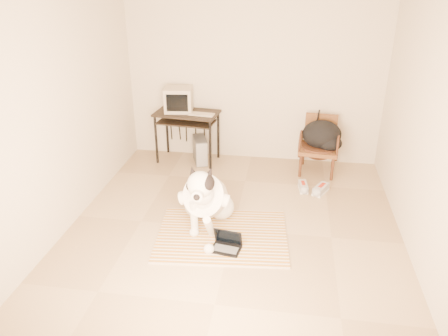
% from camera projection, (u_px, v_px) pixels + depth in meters
% --- Properties ---
extents(floor, '(4.50, 4.50, 0.00)m').
position_uv_depth(floor, '(233.00, 229.00, 5.33)').
color(floor, tan).
rests_on(floor, ground).
extents(wall_back, '(4.50, 0.00, 4.50)m').
position_uv_depth(wall_back, '(254.00, 77.00, 6.77)').
color(wall_back, beige).
rests_on(wall_back, floor).
extents(wall_front, '(4.50, 0.00, 4.50)m').
position_uv_depth(wall_front, '(187.00, 243.00, 2.74)').
color(wall_front, beige).
rests_on(wall_front, floor).
extents(wall_left, '(0.00, 4.50, 4.50)m').
position_uv_depth(wall_left, '(63.00, 116.00, 5.03)').
color(wall_left, beige).
rests_on(wall_left, floor).
extents(wall_right, '(0.00, 4.50, 4.50)m').
position_uv_depth(wall_right, '(428.00, 135.00, 4.47)').
color(wall_right, beige).
rests_on(wall_right, floor).
extents(rug, '(1.63, 1.31, 0.02)m').
position_uv_depth(rug, '(222.00, 235.00, 5.19)').
color(rug, '#BB6B14').
rests_on(rug, floor).
extents(dog, '(0.63, 1.32, 0.95)m').
position_uv_depth(dog, '(206.00, 199.00, 5.25)').
color(dog, white).
rests_on(dog, rug).
extents(laptop, '(0.36, 0.28, 0.23)m').
position_uv_depth(laptop, '(227.00, 244.00, 4.92)').
color(laptop, black).
rests_on(laptop, rug).
extents(computer_desk, '(1.04, 0.65, 0.82)m').
position_uv_depth(computer_desk, '(187.00, 120.00, 6.89)').
color(computer_desk, black).
rests_on(computer_desk, floor).
extents(crt_monitor, '(0.46, 0.45, 0.38)m').
position_uv_depth(crt_monitor, '(179.00, 99.00, 6.85)').
color(crt_monitor, '#B7A88F').
rests_on(crt_monitor, computer_desk).
extents(desk_keyboard, '(0.41, 0.19, 0.03)m').
position_uv_depth(desk_keyboard, '(201.00, 114.00, 6.73)').
color(desk_keyboard, '#B7A88F').
rests_on(desk_keyboard, computer_desk).
extents(pc_tower, '(0.32, 0.47, 0.41)m').
position_uv_depth(pc_tower, '(200.00, 150.00, 7.05)').
color(pc_tower, '#535356').
rests_on(pc_tower, floor).
extents(rattan_chair, '(0.62, 0.60, 0.86)m').
position_uv_depth(rattan_chair, '(319.00, 145.00, 6.66)').
color(rattan_chair, brown).
rests_on(rattan_chair, floor).
extents(backpack, '(0.59, 0.49, 0.43)m').
position_uv_depth(backpack, '(323.00, 136.00, 6.55)').
color(backpack, black).
rests_on(backpack, rattan_chair).
extents(sneaker_left, '(0.15, 0.30, 0.10)m').
position_uv_depth(sneaker_left, '(303.00, 187.00, 6.24)').
color(sneaker_left, white).
rests_on(sneaker_left, floor).
extents(sneaker_right, '(0.26, 0.34, 0.11)m').
position_uv_depth(sneaker_right, '(321.00, 189.00, 6.16)').
color(sneaker_right, white).
rests_on(sneaker_right, floor).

